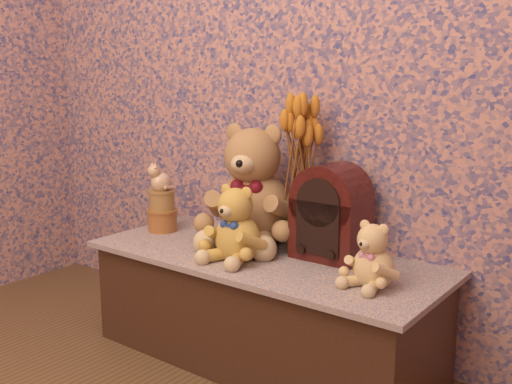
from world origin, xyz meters
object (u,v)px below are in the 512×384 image
(teddy_medium, at_px, (238,220))
(cathedral_radio, at_px, (331,211))
(biscuit_tin_lower, at_px, (162,220))
(teddy_small, at_px, (374,251))
(teddy_large, at_px, (255,179))
(cat_figurine, at_px, (161,176))
(ceramic_vase, at_px, (301,226))

(teddy_medium, relative_size, cathedral_radio, 0.84)
(teddy_medium, bearing_deg, biscuit_tin_lower, 166.18)
(teddy_small, distance_m, biscuit_tin_lower, 0.99)
(teddy_small, bearing_deg, cathedral_radio, 156.62)
(teddy_small, bearing_deg, teddy_large, 174.59)
(teddy_large, distance_m, teddy_medium, 0.25)
(teddy_small, height_order, biscuit_tin_lower, teddy_small)
(teddy_small, xyz_separation_m, cat_figurine, (-0.99, 0.06, 0.12))
(biscuit_tin_lower, bearing_deg, cat_figurine, 0.00)
(teddy_medium, xyz_separation_m, cat_figurine, (-0.49, 0.11, 0.09))
(teddy_medium, distance_m, cathedral_radio, 0.33)
(teddy_small, bearing_deg, cat_figurine, -173.23)
(ceramic_vase, relative_size, biscuit_tin_lower, 1.48)
(teddy_large, relative_size, cathedral_radio, 1.46)
(teddy_small, height_order, cat_figurine, cat_figurine)
(cathedral_radio, distance_m, ceramic_vase, 0.17)
(cathedral_radio, relative_size, biscuit_tin_lower, 2.82)
(cathedral_radio, height_order, cat_figurine, cathedral_radio)
(cathedral_radio, height_order, ceramic_vase, cathedral_radio)
(ceramic_vase, relative_size, cat_figurine, 1.44)
(ceramic_vase, xyz_separation_m, biscuit_tin_lower, (-0.60, -0.13, -0.05))
(teddy_medium, distance_m, ceramic_vase, 0.27)
(biscuit_tin_lower, bearing_deg, teddy_medium, -12.25)
(cat_figurine, bearing_deg, teddy_medium, 9.22)
(ceramic_vase, height_order, biscuit_tin_lower, ceramic_vase)
(teddy_large, distance_m, teddy_small, 0.63)
(ceramic_vase, distance_m, cat_figurine, 0.63)
(teddy_medium, height_order, teddy_small, teddy_medium)
(teddy_large, height_order, biscuit_tin_lower, teddy_large)
(teddy_large, height_order, teddy_medium, teddy_large)
(cat_figurine, bearing_deg, cathedral_radio, 29.62)
(teddy_large, xyz_separation_m, ceramic_vase, (0.20, 0.03, -0.16))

